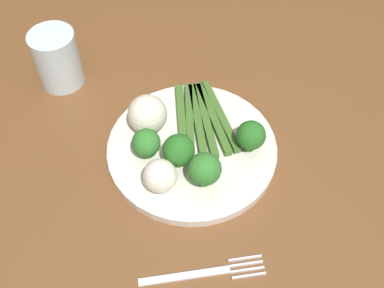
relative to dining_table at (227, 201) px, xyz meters
The scene contains 11 objects.
dining_table is the anchor object (origin of this frame).
plate 0.12m from the dining_table, 139.22° to the right, with size 0.26×0.26×0.01m, color silver.
asparagus_bundle 0.15m from the dining_table, behind, with size 0.16×0.10×0.01m.
broccoli_right 0.19m from the dining_table, 117.22° to the right, with size 0.04×0.04×0.05m.
broccoli_front_left 0.15m from the dining_table, 71.64° to the right, with size 0.05×0.05×0.06m.
broccoli_left 0.16m from the dining_table, 110.60° to the right, with size 0.05×0.05×0.06m.
broccoli_back 0.15m from the dining_table, 115.27° to the left, with size 0.04×0.04×0.05m.
cauliflower_front 0.17m from the dining_table, 89.09° to the right, with size 0.05×0.05×0.05m, color white.
cauliflower_mid 0.20m from the dining_table, 139.32° to the right, with size 0.06×0.06×0.06m, color silver.
fork 0.20m from the dining_table, 35.30° to the right, with size 0.05×0.17×0.00m.
water_glass 0.37m from the dining_table, 144.06° to the right, with size 0.08×0.08×0.10m, color silver.
Camera 1 is at (0.35, -0.19, 1.35)m, focal length 43.25 mm.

